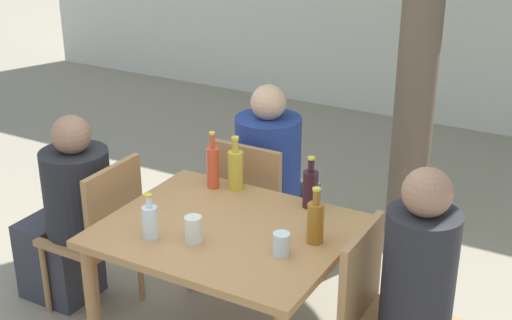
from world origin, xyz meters
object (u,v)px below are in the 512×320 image
(drinking_glass_0, at_px, (281,244))
(water_bottle_3, at_px, (150,221))
(patio_chair_2, at_px, (256,201))
(drinking_glass_1, at_px, (193,229))
(person_seated_2, at_px, (274,184))
(soda_bottle_0, at_px, (213,166))
(oil_cruet_2, at_px, (236,169))
(wine_bottle_1, at_px, (310,188))
(amber_bottle_4, at_px, (315,221))
(patio_chair_1, at_px, (382,314))
(dining_table_front, at_px, (226,243))
(patio_chair_0, at_px, (101,228))
(person_seated_0, at_px, (69,219))

(drinking_glass_0, bearing_deg, water_bottle_3, -164.79)
(patio_chair_2, relative_size, drinking_glass_0, 8.64)
(drinking_glass_1, bearing_deg, person_seated_2, 98.76)
(soda_bottle_0, distance_m, drinking_glass_0, 0.81)
(person_seated_2, height_order, oil_cruet_2, person_seated_2)
(wine_bottle_1, height_order, amber_bottle_4, amber_bottle_4)
(patio_chair_1, distance_m, amber_bottle_4, 0.51)
(dining_table_front, distance_m, wine_bottle_1, 0.52)
(dining_table_front, relative_size, patio_chair_1, 1.27)
(patio_chair_0, xyz_separation_m, water_bottle_3, (0.56, -0.26, 0.31))
(patio_chair_2, bearing_deg, drinking_glass_1, 100.93)
(patio_chair_2, distance_m, person_seated_0, 1.09)
(soda_bottle_0, bearing_deg, patio_chair_1, -17.96)
(person_seated_0, relative_size, drinking_glass_0, 10.88)
(patio_chair_2, distance_m, amber_bottle_4, 0.99)
(patio_chair_2, relative_size, drinking_glass_1, 7.16)
(drinking_glass_0, bearing_deg, patio_chair_2, 125.94)
(person_seated_0, distance_m, person_seated_2, 1.26)
(wine_bottle_1, bearing_deg, patio_chair_1, -36.07)
(drinking_glass_1, bearing_deg, water_bottle_3, -161.04)
(patio_chair_2, xyz_separation_m, oil_cruet_2, (0.05, -0.31, 0.34))
(patio_chair_1, height_order, person_seated_0, person_seated_0)
(patio_chair_0, relative_size, patio_chair_1, 1.00)
(dining_table_front, height_order, patio_chair_0, patio_chair_0)
(soda_bottle_0, distance_m, water_bottle_3, 0.63)
(dining_table_front, distance_m, patio_chair_0, 0.83)
(wine_bottle_1, xyz_separation_m, drinking_glass_1, (-0.32, -0.60, -0.04))
(drinking_glass_0, relative_size, drinking_glass_1, 0.83)
(patio_chair_0, relative_size, water_bottle_3, 4.06)
(person_seated_0, bearing_deg, person_seated_2, 139.09)
(drinking_glass_0, height_order, drinking_glass_1, drinking_glass_1)
(person_seated_2, bearing_deg, wine_bottle_1, 132.51)
(amber_bottle_4, bearing_deg, patio_chair_0, -176.22)
(drinking_glass_1, bearing_deg, person_seated_0, 169.04)
(patio_chair_1, xyz_separation_m, wine_bottle_1, (-0.56, 0.41, 0.33))
(soda_bottle_0, distance_m, drinking_glass_1, 0.62)
(person_seated_2, bearing_deg, patio_chair_2, 90.00)
(drinking_glass_0, bearing_deg, dining_table_front, 164.99)
(dining_table_front, relative_size, person_seated_2, 0.97)
(dining_table_front, height_order, person_seated_2, person_seated_2)
(amber_bottle_4, bearing_deg, water_bottle_3, -153.69)
(dining_table_front, xyz_separation_m, patio_chair_1, (0.82, 0.00, -0.13))
(patio_chair_1, xyz_separation_m, amber_bottle_4, (-0.38, 0.08, 0.33))
(soda_bottle_0, bearing_deg, patio_chair_0, -144.56)
(dining_table_front, relative_size, amber_bottle_4, 4.19)
(oil_cruet_2, relative_size, drinking_glass_0, 2.83)
(soda_bottle_0, relative_size, drinking_glass_0, 3.01)
(patio_chair_2, xyz_separation_m, drinking_glass_1, (0.18, -0.91, 0.29))
(oil_cruet_2, xyz_separation_m, amber_bottle_4, (0.63, -0.33, -0.01))
(patio_chair_2, bearing_deg, water_bottle_3, 88.64)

